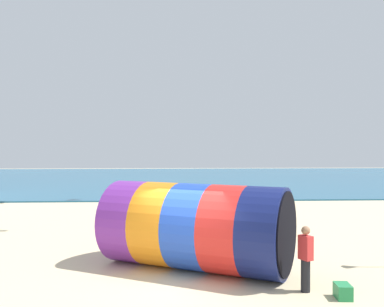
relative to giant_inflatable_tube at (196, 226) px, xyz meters
The scene contains 5 objects.
ground_plane 1.92m from the giant_inflatable_tube, 112.46° to the right, with size 120.00×120.00×0.00m, color beige.
sea 35.83m from the giant_inflatable_tube, 90.86° to the left, with size 120.00×40.00×0.10m, color #236084.
giant_inflatable_tube is the anchor object (origin of this frame).
kite_handler 3.52m from the giant_inflatable_tube, 38.59° to the right, with size 0.35×0.42×1.71m.
cooler_box 4.58m from the giant_inflatable_tube, 37.68° to the right, with size 0.52×0.36×0.36m, color #268C4C.
Camera 1 is at (-0.22, -11.77, 3.81)m, focal length 40.00 mm.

